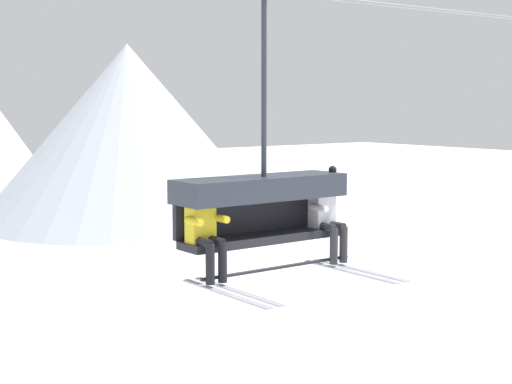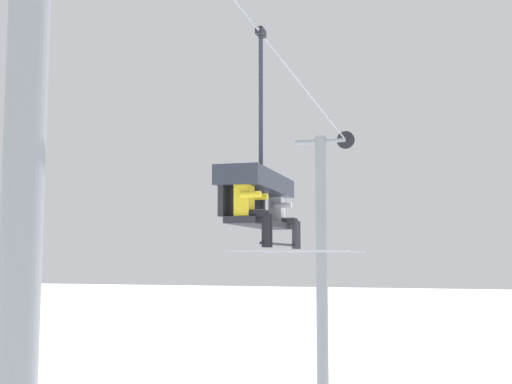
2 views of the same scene
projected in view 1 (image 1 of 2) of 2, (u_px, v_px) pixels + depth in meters
mountain_peak_east at (128, 133)px, 50.28m from camera, size 19.32×19.32×11.29m
lift_cable at (405, 6)px, 11.29m from camera, size 17.06×0.05×0.05m
chairlift_chair at (260, 197)px, 10.12m from camera, size 2.39×0.74×3.54m
skier_yellow at (206, 231)px, 9.40m from camera, size 0.46×1.70×1.23m
skier_white at (328, 215)px, 10.57m from camera, size 0.48×1.70×1.34m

